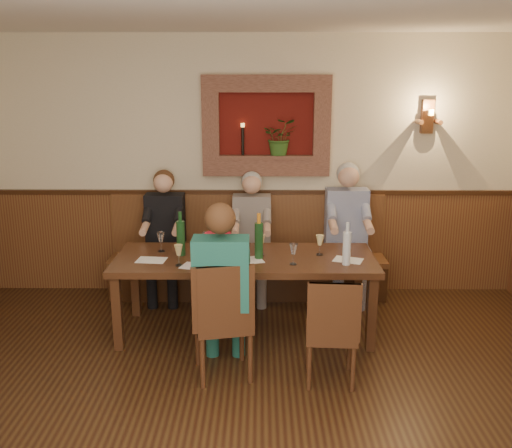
% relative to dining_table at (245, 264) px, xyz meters
% --- Properties ---
extents(room_shell, '(6.04, 6.04, 2.82)m').
position_rel_dining_table_xyz_m(room_shell, '(0.00, -1.85, 1.21)').
color(room_shell, beige).
rests_on(room_shell, ground).
extents(wainscoting, '(6.02, 6.02, 1.15)m').
position_rel_dining_table_xyz_m(wainscoting, '(0.00, -1.85, -0.09)').
color(wainscoting, '#582B19').
rests_on(wainscoting, ground).
extents(wall_niche, '(1.36, 0.30, 1.06)m').
position_rel_dining_table_xyz_m(wall_niche, '(0.24, 1.09, 1.13)').
color(wall_niche, '#58110C').
rests_on(wall_niche, ground).
extents(wall_sconce, '(0.25, 0.20, 0.35)m').
position_rel_dining_table_xyz_m(wall_sconce, '(1.90, 1.08, 1.27)').
color(wall_sconce, '#582B19').
rests_on(wall_sconce, ground).
extents(dining_table, '(2.40, 0.90, 0.75)m').
position_rel_dining_table_xyz_m(dining_table, '(0.00, 0.00, 0.00)').
color(dining_table, '#3B2211').
rests_on(dining_table, ground).
extents(bench, '(3.00, 0.45, 1.11)m').
position_rel_dining_table_xyz_m(bench, '(0.00, 0.94, -0.35)').
color(bench, '#381E0F').
rests_on(bench, ground).
extents(chair_near_left, '(0.52, 0.52, 1.00)m').
position_rel_dining_table_xyz_m(chair_near_left, '(-0.16, -0.81, -0.39)').
color(chair_near_left, '#3B2211').
rests_on(chair_near_left, ground).
extents(chair_near_right, '(0.42, 0.42, 0.89)m').
position_rel_dining_table_xyz_m(chair_near_right, '(0.70, -0.90, -0.42)').
color(chair_near_right, '#3B2211').
rests_on(chair_near_right, ground).
extents(person_bench_left, '(0.41, 0.50, 1.41)m').
position_rel_dining_table_xyz_m(person_bench_left, '(-0.89, 0.84, -0.09)').
color(person_bench_left, black).
rests_on(person_bench_left, ground).
extents(person_bench_mid, '(0.40, 0.50, 1.39)m').
position_rel_dining_table_xyz_m(person_bench_mid, '(0.05, 0.84, -0.10)').
color(person_bench_mid, '#5A5352').
rests_on(person_bench_mid, ground).
extents(person_bench_right, '(0.45, 0.55, 1.49)m').
position_rel_dining_table_xyz_m(person_bench_right, '(1.06, 0.84, -0.06)').
color(person_bench_right, navy).
rests_on(person_bench_right, ground).
extents(person_chair_front, '(0.43, 0.53, 1.46)m').
position_rel_dining_table_xyz_m(person_chair_front, '(-0.16, -0.78, -0.07)').
color(person_chair_front, '#174A52').
rests_on(person_chair_front, ground).
extents(spittoon_bucket, '(0.25, 0.25, 0.27)m').
position_rel_dining_table_xyz_m(spittoon_bucket, '(-0.24, -0.17, 0.21)').
color(spittoon_bucket, red).
rests_on(spittoon_bucket, dining_table).
extents(wine_bottle_green_a, '(0.08, 0.08, 0.42)m').
position_rel_dining_table_xyz_m(wine_bottle_green_a, '(0.13, -0.04, 0.25)').
color(wine_bottle_green_a, '#19471E').
rests_on(wine_bottle_green_a, dining_table).
extents(wine_bottle_green_b, '(0.08, 0.08, 0.41)m').
position_rel_dining_table_xyz_m(wine_bottle_green_b, '(-0.60, 0.05, 0.25)').
color(wine_bottle_green_b, '#19471E').
rests_on(wine_bottle_green_b, dining_table).
extents(water_bottle, '(0.09, 0.09, 0.39)m').
position_rel_dining_table_xyz_m(water_bottle, '(0.90, -0.21, 0.23)').
color(water_bottle, silver).
rests_on(water_bottle, dining_table).
extents(tasting_sheet_a, '(0.28, 0.21, 0.00)m').
position_rel_dining_table_xyz_m(tasting_sheet_a, '(-0.85, -0.11, 0.08)').
color(tasting_sheet_a, white).
rests_on(tasting_sheet_a, dining_table).
extents(tasting_sheet_b, '(0.34, 0.28, 0.00)m').
position_rel_dining_table_xyz_m(tasting_sheet_b, '(0.01, -0.11, 0.08)').
color(tasting_sheet_b, white).
rests_on(tasting_sheet_b, dining_table).
extents(tasting_sheet_c, '(0.30, 0.26, 0.00)m').
position_rel_dining_table_xyz_m(tasting_sheet_c, '(0.94, -0.09, 0.08)').
color(tasting_sheet_c, white).
rests_on(tasting_sheet_c, dining_table).
extents(tasting_sheet_d, '(0.30, 0.25, 0.00)m').
position_rel_dining_table_xyz_m(tasting_sheet_d, '(-0.42, -0.28, 0.08)').
color(tasting_sheet_d, white).
rests_on(tasting_sheet_d, dining_table).
extents(wine_glass_0, '(0.08, 0.08, 0.19)m').
position_rel_dining_table_xyz_m(wine_glass_0, '(0.69, 0.06, 0.17)').
color(wine_glass_0, '#D3C37E').
rests_on(wine_glass_0, dining_table).
extents(wine_glass_1, '(0.08, 0.08, 0.19)m').
position_rel_dining_table_xyz_m(wine_glass_1, '(-0.21, -0.31, 0.17)').
color(wine_glass_1, '#D3C37E').
rests_on(wine_glass_1, dining_table).
extents(wine_glass_2, '(0.08, 0.08, 0.19)m').
position_rel_dining_table_xyz_m(wine_glass_2, '(-0.37, 0.15, 0.17)').
color(wine_glass_2, white).
rests_on(wine_glass_2, dining_table).
extents(wine_glass_3, '(0.08, 0.08, 0.19)m').
position_rel_dining_table_xyz_m(wine_glass_3, '(0.15, 0.06, 0.17)').
color(wine_glass_3, '#D3C37E').
rests_on(wine_glass_3, dining_table).
extents(wine_glass_4, '(0.08, 0.08, 0.19)m').
position_rel_dining_table_xyz_m(wine_glass_4, '(-0.07, -0.17, 0.17)').
color(wine_glass_4, '#D3C37E').
rests_on(wine_glass_4, dining_table).
extents(wine_glass_5, '(0.08, 0.08, 0.19)m').
position_rel_dining_table_xyz_m(wine_glass_5, '(-0.80, 0.15, 0.17)').
color(wine_glass_5, white).
rests_on(wine_glass_5, dining_table).
extents(wine_glass_6, '(0.08, 0.08, 0.19)m').
position_rel_dining_table_xyz_m(wine_glass_6, '(0.43, -0.22, 0.17)').
color(wine_glass_6, white).
rests_on(wine_glass_6, dining_table).
extents(wine_glass_7, '(0.08, 0.08, 0.19)m').
position_rel_dining_table_xyz_m(wine_glass_7, '(-0.58, -0.26, 0.17)').
color(wine_glass_7, '#D3C37E').
rests_on(wine_glass_7, dining_table).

